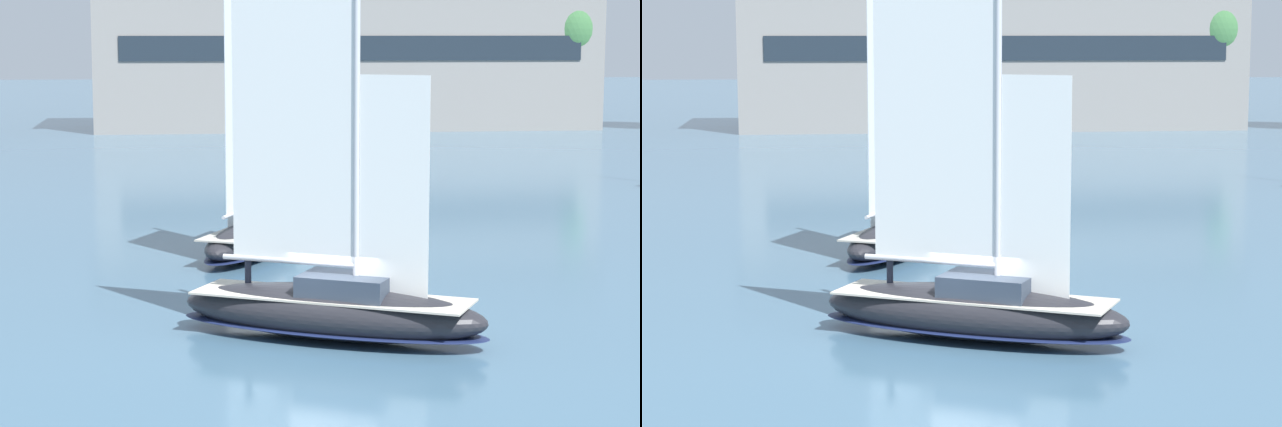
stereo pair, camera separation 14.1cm
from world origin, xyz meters
TOP-DOWN VIEW (x-y plane):
  - ground_plane at (0.00, 0.00)m, footprint 400.00×400.00m
  - waterfront_building at (11.23, 80.28)m, footprint 46.86×13.86m
  - tree_shore_center at (31.53, 76.82)m, footprint 6.32×6.32m
  - sailboat_main at (0.01, -0.00)m, footprint 9.65×6.72m
  - sailboat_moored_near_marina at (-1.43, 14.05)m, footprint 5.66×8.50m

SIDE VIEW (x-z plane):
  - ground_plane at x=0.00m, z-range 0.00..0.00m
  - sailboat_moored_near_marina at x=-1.43m, z-range -4.78..6.64m
  - sailboat_main at x=0.01m, z-range -5.48..7.56m
  - waterfront_building at x=11.23m, z-range 0.04..14.29m
  - tree_shore_center at x=31.53m, z-range 2.60..15.61m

